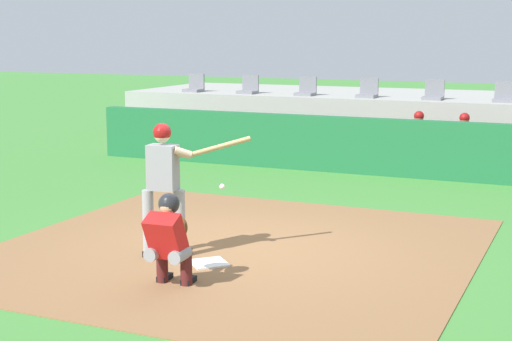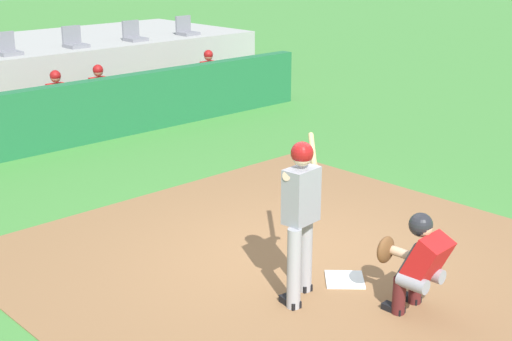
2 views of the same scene
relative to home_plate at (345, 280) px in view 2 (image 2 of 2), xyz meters
The scene contains 14 objects.
ground_plane 0.80m from the home_plate, 90.00° to the left, with size 80.00×80.00×0.00m, color #428438.
dirt_infield 0.80m from the home_plate, 90.00° to the left, with size 6.40×6.40×0.01m, color olive.
home_plate is the anchor object (origin of this frame).
batter_at_plate 1.22m from the home_plate, behind, with size 1.22×0.92×1.80m.
catcher_crouched 1.12m from the home_plate, 91.03° to the right, with size 0.49×1.92×1.13m.
dugout_wall 7.32m from the home_plate, 90.00° to the left, with size 13.00×0.30×1.20m, color #1E6638.
dugout_bench 8.30m from the home_plate, 90.00° to the left, with size 11.80×0.44×0.45m, color olive.
dugout_player_0 8.22m from the home_plate, 83.78° to the left, with size 0.49×0.70×1.30m.
dugout_player_1 8.38m from the home_plate, 77.12° to the left, with size 0.49×0.70×1.30m.
dugout_player_2 9.50m from the home_plate, 59.27° to the left, with size 0.49×0.70×1.30m.
stadium_seat_4 10.32m from the home_plate, 85.44° to the left, with size 0.46×0.46×0.48m.
stadium_seat_5 10.58m from the home_plate, 76.53° to the left, with size 0.46×0.46×0.48m.
stadium_seat_6 11.06m from the home_plate, 68.24° to the left, with size 0.46×0.46×0.48m.
stadium_seat_7 11.76m from the home_plate, 60.81° to the left, with size 0.46×0.46×0.48m.
Camera 2 is at (-5.89, -5.55, 3.79)m, focal length 50.26 mm.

